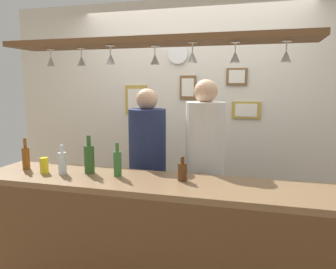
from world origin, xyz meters
The scene contains 23 objects.
back_wall centered at (0.00, 1.10, 1.30)m, with size 4.40×0.06×2.60m, color silver.
bar_counter centered at (0.00, -0.50, 0.67)m, with size 2.70×0.55×0.98m.
overhead_glass_rack centered at (0.00, -0.30, 1.97)m, with size 2.20×0.36×0.04m, color brown.
hanging_wineglass_far_left centered at (-0.86, -0.24, 1.86)m, with size 0.07×0.07×0.13m.
hanging_wineglass_left centered at (-0.59, -0.24, 1.86)m, with size 0.07×0.07×0.13m.
hanging_wineglass_center_left centered at (-0.30, -0.36, 1.86)m, with size 0.07×0.07×0.13m.
hanging_wineglass_center centered at (0.00, -0.25, 1.86)m, with size 0.07×0.07×0.13m.
hanging_wineglass_center_right centered at (0.30, -0.36, 1.86)m, with size 0.07×0.07×0.13m.
hanging_wineglass_right centered at (0.57, -0.30, 1.86)m, with size 0.07×0.07×0.13m.
hanging_wineglass_far_right centered at (0.89, -0.28, 1.86)m, with size 0.07×0.07×0.13m.
person_middle_navy_shirt centered at (-0.24, 0.25, 0.99)m, with size 0.34×0.34×1.64m.
person_right_white_patterned_shirt centered at (0.29, 0.25, 1.04)m, with size 0.34×0.34×1.72m.
bottle_beer_green_import centered at (-0.29, -0.30, 1.08)m, with size 0.06×0.06×0.26m.
bottle_champagne_green centered at (-0.54, -0.28, 1.10)m, with size 0.08×0.08×0.30m.
bottle_soda_clear centered at (-0.73, -0.36, 1.07)m, with size 0.06×0.06×0.23m.
bottle_beer_brown_stubby centered at (0.22, -0.29, 1.05)m, with size 0.07×0.07×0.18m.
bottle_beer_amber_tall centered at (-1.10, -0.31, 1.08)m, with size 0.06×0.06×0.26m.
drink_can centered at (-0.89, -0.37, 1.04)m, with size 0.07×0.07×0.12m, color yellow.
picture_frame_caricature centered at (-0.65, 1.06, 1.50)m, with size 0.26×0.02×0.34m.
picture_frame_lower_pair centered at (0.60, 1.06, 1.40)m, with size 0.30×0.02×0.18m.
picture_frame_upper_small centered at (0.49, 1.06, 1.76)m, with size 0.22×0.02×0.18m.
picture_frame_crest centered at (-0.04, 1.06, 1.64)m, with size 0.18×0.02×0.26m.
wall_clock centered at (-0.15, 1.05, 2.01)m, with size 0.22×0.22×0.03m, color white.
Camera 1 is at (0.73, -2.54, 1.67)m, focal length 35.07 mm.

